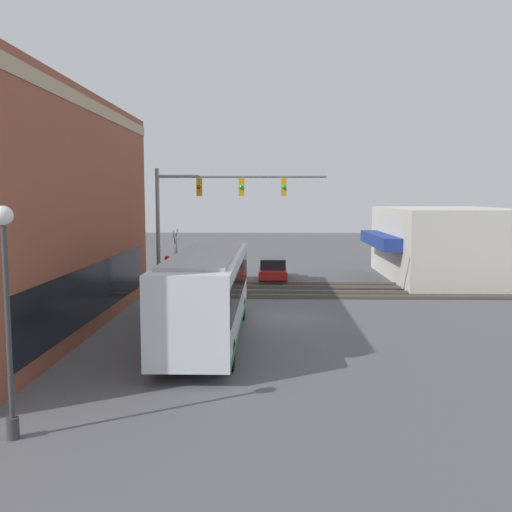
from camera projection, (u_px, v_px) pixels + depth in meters
name	position (u px, v px, depth m)	size (l,w,h in m)	color
ground_plane	(278.00, 318.00, 25.97)	(120.00, 120.00, 0.00)	#565659
shop_building	(445.00, 244.00, 37.93)	(12.45, 8.87, 4.73)	beige
city_bus	(207.00, 291.00, 21.86)	(11.45, 2.59, 3.40)	silver
traffic_signal_gantry	(210.00, 202.00, 29.02)	(0.42, 8.70, 6.92)	gray
crossing_signal	(176.00, 258.00, 29.60)	(1.41, 1.18, 3.81)	gray
streetlamp	(7.00, 303.00, 12.68)	(0.44, 0.44, 5.32)	#38383A
rail_track_near	(277.00, 294.00, 31.94)	(2.60, 60.00, 0.15)	#332D28
rail_track_far	(276.00, 285.00, 35.12)	(2.60, 60.00, 0.15)	#332D28
parked_car_red	(273.00, 269.00, 37.73)	(4.75, 1.82, 1.47)	#B21E19
pedestrian_at_crossing	(195.00, 286.00, 29.83)	(0.34, 0.34, 1.64)	#473828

